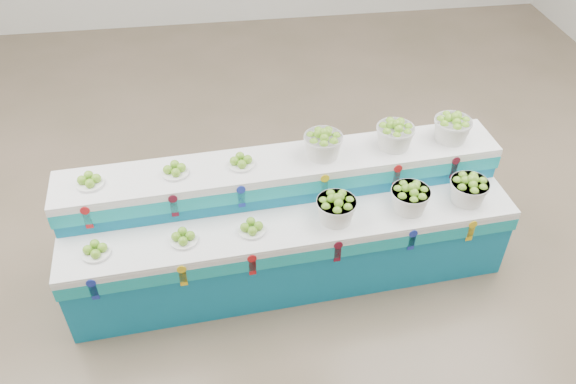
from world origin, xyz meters
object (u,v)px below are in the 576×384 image
at_px(display_stand, 288,225).
at_px(basket_lower_left, 336,208).
at_px(basket_upper_right, 452,127).
at_px(plate_upper_mid, 175,169).

relative_size(display_stand, basket_lower_left, 11.61).
height_order(basket_lower_left, basket_upper_right, basket_upper_right).
bearing_deg(basket_lower_left, plate_upper_mid, 163.03).
bearing_deg(display_stand, basket_lower_left, -33.88).
distance_m(display_stand, basket_lower_left, 0.52).
bearing_deg(display_stand, plate_upper_mid, 165.23).
height_order(display_stand, basket_lower_left, display_stand).
height_order(basket_lower_left, plate_upper_mid, plate_upper_mid).
bearing_deg(plate_upper_mid, display_stand, -11.00).
relative_size(basket_lower_left, plate_upper_mid, 1.43).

